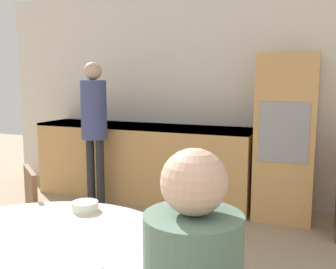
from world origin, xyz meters
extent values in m
cube|color=silver|center=(0.00, 4.63, 1.30)|extent=(6.57, 0.05, 2.60)
cube|color=tan|center=(-1.07, 4.29, 0.46)|extent=(2.72, 0.60, 0.92)
cube|color=black|center=(-1.07, 4.29, 0.91)|extent=(2.72, 0.60, 0.03)
cube|color=tan|center=(0.62, 4.30, 0.87)|extent=(0.59, 0.58, 1.74)
cube|color=gray|center=(0.62, 4.00, 0.96)|extent=(0.47, 0.01, 0.60)
cylinder|color=beige|center=(-0.18, 1.36, 0.71)|extent=(1.43, 1.43, 0.03)
cylinder|color=brown|center=(-0.97, 2.19, 0.21)|extent=(0.04, 0.04, 0.42)
cube|color=brown|center=(-0.94, 1.97, 0.43)|extent=(0.56, 0.56, 0.02)
cube|color=brown|center=(-0.83, 2.11, 0.65)|extent=(0.31, 0.26, 0.43)
sphere|color=tan|center=(0.63, 1.23, 1.16)|extent=(0.20, 0.20, 0.20)
cylinder|color=#262628|center=(-1.50, 3.80, 0.40)|extent=(0.09, 0.09, 0.80)
cylinder|color=#262628|center=(-1.37, 3.80, 0.40)|extent=(0.09, 0.09, 0.80)
cylinder|color=#3D477A|center=(-1.44, 3.80, 1.13)|extent=(0.29, 0.29, 0.67)
sphere|color=tan|center=(-1.44, 3.80, 1.57)|extent=(0.20, 0.20, 0.20)
cylinder|color=silver|center=(0.40, 1.44, 0.74)|extent=(0.14, 0.14, 0.04)
cylinder|color=silver|center=(-0.25, 1.93, 0.75)|extent=(0.15, 0.15, 0.05)
camera|label=1|loc=(0.98, 0.21, 1.45)|focal=40.00mm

